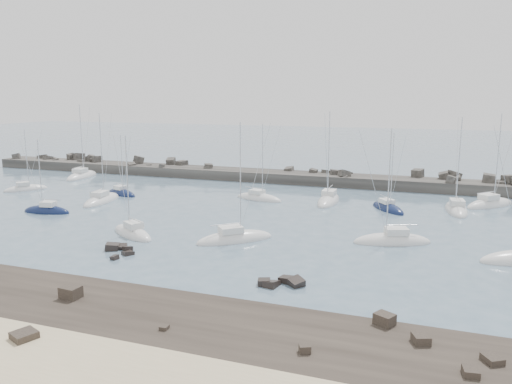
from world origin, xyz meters
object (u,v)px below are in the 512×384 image
(sailboat_7, at_px, (235,239))
(sailboat_13, at_px, (122,194))
(sailboat_14, at_px, (490,205))
(sailboat_3, at_px, (102,201))
(sailboat_9, at_px, (392,242))
(sailboat_0, at_px, (26,189))
(sailboat_4, at_px, (259,199))
(sailboat_5, at_px, (133,234))
(sailboat_10, at_px, (456,210))
(sailboat_6, at_px, (328,201))
(sailboat_8, at_px, (388,209))
(sailboat_1, at_px, (82,177))
(sailboat_2, at_px, (47,212))

(sailboat_7, relative_size, sailboat_13, 1.33)
(sailboat_14, bearing_deg, sailboat_3, -163.21)
(sailboat_9, bearing_deg, sailboat_0, 170.06)
(sailboat_4, distance_m, sailboat_9, 27.09)
(sailboat_5, height_order, sailboat_13, sailboat_5)
(sailboat_5, distance_m, sailboat_10, 43.50)
(sailboat_3, height_order, sailboat_5, sailboat_3)
(sailboat_3, xyz_separation_m, sailboat_10, (50.03, 11.29, 0.01))
(sailboat_6, distance_m, sailboat_8, 9.11)
(sailboat_1, bearing_deg, sailboat_3, -44.88)
(sailboat_1, bearing_deg, sailboat_6, -7.32)
(sailboat_1, height_order, sailboat_5, sailboat_1)
(sailboat_3, bearing_deg, sailboat_4, 23.78)
(sailboat_4, relative_size, sailboat_7, 0.90)
(sailboat_1, distance_m, sailboat_3, 25.06)
(sailboat_3, xyz_separation_m, sailboat_8, (41.05, 9.12, -0.01))
(sailboat_9, relative_size, sailboat_10, 0.96)
(sailboat_1, distance_m, sailboat_14, 72.53)
(sailboat_5, bearing_deg, sailboat_8, 41.29)
(sailboat_7, bearing_deg, sailboat_13, 146.45)
(sailboat_5, bearing_deg, sailboat_3, 136.24)
(sailboat_5, distance_m, sailboat_14, 50.43)
(sailboat_2, distance_m, sailboat_14, 62.64)
(sailboat_0, distance_m, sailboat_10, 68.34)
(sailboat_5, bearing_deg, sailboat_6, 55.29)
(sailboat_5, relative_size, sailboat_7, 0.88)
(sailboat_10, bearing_deg, sailboat_7, -135.04)
(sailboat_1, xyz_separation_m, sailboat_8, (58.80, -8.57, -0.02))
(sailboat_3, xyz_separation_m, sailboat_6, (32.20, 11.26, 0.01))
(sailboat_3, bearing_deg, sailboat_10, 12.72)
(sailboat_3, distance_m, sailboat_6, 34.11)
(sailboat_7, distance_m, sailboat_8, 25.76)
(sailboat_14, bearing_deg, sailboat_10, -132.16)
(sailboat_13, bearing_deg, sailboat_6, 9.68)
(sailboat_4, height_order, sailboat_14, sailboat_14)
(sailboat_3, xyz_separation_m, sailboat_13, (-0.41, 5.70, -0.01))
(sailboat_2, distance_m, sailboat_7, 29.48)
(sailboat_2, bearing_deg, sailboat_1, 120.00)
(sailboat_0, xyz_separation_m, sailboat_8, (58.90, 5.67, -0.00))
(sailboat_7, xyz_separation_m, sailboat_10, (23.49, 23.46, 0.01))
(sailboat_5, xyz_separation_m, sailboat_6, (17.53, 25.31, 0.00))
(sailboat_2, distance_m, sailboat_4, 30.32)
(sailboat_0, xyz_separation_m, sailboat_5, (32.52, -17.49, 0.02))
(sailboat_2, relative_size, sailboat_6, 0.75)
(sailboat_2, bearing_deg, sailboat_14, 23.44)
(sailboat_3, distance_m, sailboat_8, 42.05)
(sailboat_3, distance_m, sailboat_5, 20.31)
(sailboat_5, height_order, sailboat_10, sailboat_10)
(sailboat_7, height_order, sailboat_10, sailboat_7)
(sailboat_7, bearing_deg, sailboat_1, 146.02)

